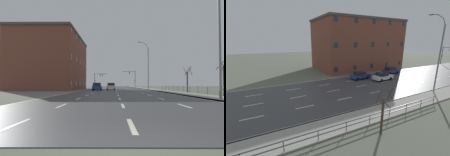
% 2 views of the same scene
% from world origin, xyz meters
% --- Properties ---
extents(ground_plane, '(160.00, 160.00, 0.12)m').
position_xyz_m(ground_plane, '(0.00, 48.00, -0.06)').
color(ground_plane, '#5B6051').
extents(road_asphalt_strip, '(14.00, 120.00, 0.03)m').
position_xyz_m(road_asphalt_strip, '(0.00, 59.99, 0.01)').
color(road_asphalt_strip, '#3D3D3F').
rests_on(road_asphalt_strip, ground).
extents(guardrail, '(0.07, 32.72, 1.00)m').
position_xyz_m(guardrail, '(9.85, 21.68, 0.71)').
color(guardrail, '#515459').
rests_on(guardrail, ground).
extents(street_lamp_midground, '(2.43, 0.24, 11.24)m').
position_xyz_m(street_lamp_midground, '(7.46, 41.99, 5.51)').
color(street_lamp_midground, slate).
rests_on(street_lamp_midground, ground).
extents(traffic_signal_left, '(4.94, 0.36, 5.62)m').
position_xyz_m(traffic_signal_left, '(-6.66, 73.15, 3.88)').
color(traffic_signal_left, '#38383A').
rests_on(traffic_signal_left, ground).
extents(car_mid_centre, '(1.86, 4.11, 1.57)m').
position_xyz_m(car_mid_centre, '(-4.57, 46.12, 0.80)').
color(car_mid_centre, navy).
rests_on(car_mid_centre, ground).
extents(car_distant, '(2.00, 4.19, 1.57)m').
position_xyz_m(car_distant, '(-1.08, 40.22, 0.80)').
color(car_distant, silver).
rests_on(car_distant, ground).
extents(car_far_left, '(1.92, 4.14, 1.57)m').
position_xyz_m(car_far_left, '(-3.93, 36.90, 0.80)').
color(car_far_left, navy).
rests_on(car_far_left, ground).
extents(brick_building, '(13.43, 22.93, 12.95)m').
position_xyz_m(brick_building, '(-15.28, 43.87, 6.48)').
color(brick_building, brown).
rests_on(brick_building, ground).
extents(bare_tree_mid, '(1.35, 1.56, 4.19)m').
position_xyz_m(bare_tree_mid, '(11.41, 27.89, 1.95)').
color(bare_tree_mid, '#423328').
rests_on(bare_tree_mid, ground).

